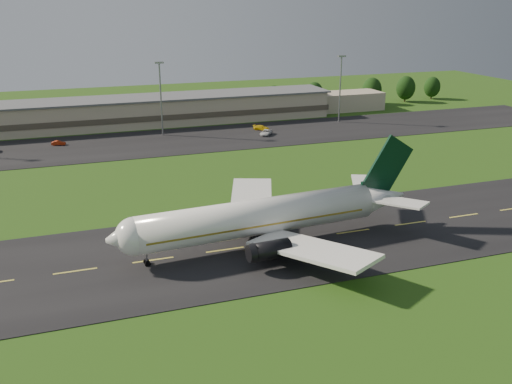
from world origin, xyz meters
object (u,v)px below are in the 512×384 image
object	(u,v)px
light_mast_centre	(160,90)
service_vehicle_c	(266,132)
airliner	(263,217)
service_vehicle_b	(59,143)
light_mast_east	(340,81)
service_vehicle_d	(261,128)
terminal	(157,111)

from	to	relation	value
light_mast_centre	service_vehicle_c	bearing A→B (deg)	-19.23
airliner	service_vehicle_b	size ratio (longest dim) A/B	14.44
light_mast_east	light_mast_centre	bearing A→B (deg)	180.00
light_mast_centre	airliner	bearing A→B (deg)	-89.13
airliner	light_mast_centre	xyz separation A→B (m)	(-1.22, 79.94, 8.08)
light_mast_centre	service_vehicle_d	bearing A→B (deg)	-6.40
light_mast_east	service_vehicle_d	distance (m)	29.40
airliner	light_mast_east	bearing A→B (deg)	51.96
light_mast_centre	service_vehicle_c	xyz separation A→B (m)	(27.45, -9.57, -11.90)
airliner	service_vehicle_d	world-z (taller)	airliner
airliner	service_vehicle_b	distance (m)	82.58
terminal	light_mast_east	distance (m)	56.67
light_mast_centre	service_vehicle_d	size ratio (longest dim) A/B	4.28
service_vehicle_c	airliner	bearing A→B (deg)	-73.85
light_mast_centre	light_mast_east	size ratio (longest dim) A/B	1.00
service_vehicle_d	light_mast_east	bearing A→B (deg)	-45.39
airliner	light_mast_centre	world-z (taller)	light_mast_centre
light_mast_centre	service_vehicle_d	distance (m)	30.91
service_vehicle_b	light_mast_east	bearing A→B (deg)	-73.81
airliner	service_vehicle_b	bearing A→B (deg)	106.58
airliner	terminal	size ratio (longest dim) A/B	0.35
airliner	light_mast_east	size ratio (longest dim) A/B	2.52
airliner	terminal	world-z (taller)	airliner
service_vehicle_c	service_vehicle_d	size ratio (longest dim) A/B	1.11
terminal	light_mast_centre	bearing A→B (deg)	-94.95
light_mast_east	service_vehicle_b	size ratio (longest dim) A/B	5.73
terminal	light_mast_centre	xyz separation A→B (m)	(-1.40, -16.18, 8.75)
service_vehicle_d	service_vehicle_b	bearing A→B (deg)	127.40
airliner	terminal	distance (m)	96.12
light_mast_east	service_vehicle_c	xyz separation A→B (m)	(-27.55, -9.57, -11.90)
light_mast_centre	service_vehicle_b	world-z (taller)	light_mast_centre
light_mast_east	service_vehicle_b	bearing A→B (deg)	-178.08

